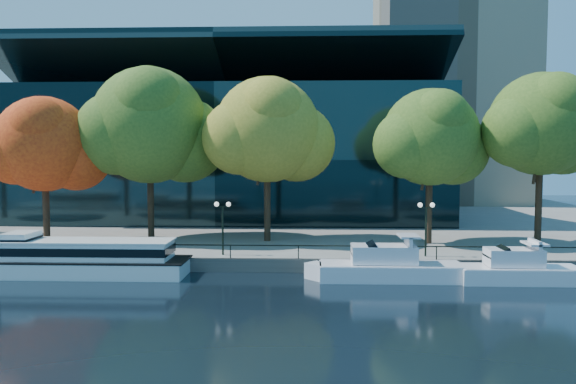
{
  "coord_description": "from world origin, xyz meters",
  "views": [
    {
      "loc": [
        5.88,
        -37.31,
        8.72
      ],
      "look_at": [
        4.04,
        8.0,
        5.54
      ],
      "focal_mm": 35.0,
      "sensor_mm": 36.0,
      "label": 1
    }
  ],
  "objects_px": {
    "tree_3": "(269,132)",
    "tree_4": "(432,139)",
    "tour_boat": "(77,257)",
    "cruiser_far": "(514,269)",
    "lamp_1": "(223,216)",
    "tree_1": "(46,146)",
    "lamp_2": "(426,217)",
    "cruiser_near": "(384,266)",
    "tree_5": "(543,126)",
    "tree_2": "(152,128)"
  },
  "relations": [
    {
      "from": "tree_1",
      "to": "lamp_1",
      "type": "relative_size",
      "value": 3.1
    },
    {
      "from": "tree_1",
      "to": "tree_3",
      "type": "relative_size",
      "value": 0.87
    },
    {
      "from": "tour_boat",
      "to": "cruiser_near",
      "type": "distance_m",
      "value": 21.61
    },
    {
      "from": "tour_boat",
      "to": "tree_4",
      "type": "height_order",
      "value": "tree_4"
    },
    {
      "from": "cruiser_near",
      "to": "cruiser_far",
      "type": "height_order",
      "value": "cruiser_near"
    },
    {
      "from": "lamp_1",
      "to": "tree_5",
      "type": "bearing_deg",
      "value": 12.42
    },
    {
      "from": "cruiser_near",
      "to": "tree_3",
      "type": "relative_size",
      "value": 0.76
    },
    {
      "from": "tree_1",
      "to": "tree_5",
      "type": "xyz_separation_m",
      "value": [
        41.72,
        0.74,
        1.62
      ]
    },
    {
      "from": "cruiser_near",
      "to": "tree_4",
      "type": "bearing_deg",
      "value": 62.0
    },
    {
      "from": "tree_1",
      "to": "tree_5",
      "type": "distance_m",
      "value": 41.76
    },
    {
      "from": "lamp_2",
      "to": "tree_4",
      "type": "bearing_deg",
      "value": 74.85
    },
    {
      "from": "tree_4",
      "to": "lamp_1",
      "type": "relative_size",
      "value": 3.26
    },
    {
      "from": "tree_4",
      "to": "cruiser_near",
      "type": "bearing_deg",
      "value": -118.0
    },
    {
      "from": "cruiser_near",
      "to": "tree_1",
      "type": "bearing_deg",
      "value": 162.69
    },
    {
      "from": "tree_5",
      "to": "lamp_1",
      "type": "xyz_separation_m",
      "value": [
        -25.9,
        -5.71,
        -6.94
      ]
    },
    {
      "from": "tree_3",
      "to": "tree_4",
      "type": "distance_m",
      "value": 13.87
    },
    {
      "from": "tour_boat",
      "to": "tree_5",
      "type": "bearing_deg",
      "value": 13.88
    },
    {
      "from": "cruiser_near",
      "to": "lamp_1",
      "type": "xyz_separation_m",
      "value": [
        -11.7,
        3.61,
        3.01
      ]
    },
    {
      "from": "tree_1",
      "to": "cruiser_far",
      "type": "bearing_deg",
      "value": -14.05
    },
    {
      "from": "tree_1",
      "to": "lamp_1",
      "type": "distance_m",
      "value": 17.41
    },
    {
      "from": "tree_5",
      "to": "lamp_1",
      "type": "bearing_deg",
      "value": -167.58
    },
    {
      "from": "tree_2",
      "to": "lamp_2",
      "type": "xyz_separation_m",
      "value": [
        22.65,
        -7.46,
        -6.95
      ]
    },
    {
      "from": "tour_boat",
      "to": "tree_5",
      "type": "xyz_separation_m",
      "value": [
        35.81,
        8.85,
        9.6
      ]
    },
    {
      "from": "tour_boat",
      "to": "lamp_1",
      "type": "relative_size",
      "value": 4.05
    },
    {
      "from": "tree_4",
      "to": "lamp_2",
      "type": "distance_m",
      "value": 8.63
    },
    {
      "from": "tree_3",
      "to": "tree_4",
      "type": "xyz_separation_m",
      "value": [
        13.83,
        -0.74,
        -0.67
      ]
    },
    {
      "from": "cruiser_near",
      "to": "tree_4",
      "type": "height_order",
      "value": "tree_4"
    },
    {
      "from": "tree_5",
      "to": "lamp_2",
      "type": "relative_size",
      "value": 3.57
    },
    {
      "from": "tree_5",
      "to": "cruiser_near",
      "type": "bearing_deg",
      "value": -146.73
    },
    {
      "from": "tree_2",
      "to": "tree_5",
      "type": "distance_m",
      "value": 33.39
    },
    {
      "from": "lamp_1",
      "to": "tree_3",
      "type": "bearing_deg",
      "value": 66.09
    },
    {
      "from": "tour_boat",
      "to": "cruiser_far",
      "type": "bearing_deg",
      "value": -1.75
    },
    {
      "from": "cruiser_far",
      "to": "tree_4",
      "type": "bearing_deg",
      "value": 108.54
    },
    {
      "from": "tree_1",
      "to": "tree_3",
      "type": "distance_m",
      "value": 18.98
    },
    {
      "from": "tour_boat",
      "to": "tree_2",
      "type": "relative_size",
      "value": 1.07
    },
    {
      "from": "tour_boat",
      "to": "cruiser_far",
      "type": "relative_size",
      "value": 1.82
    },
    {
      "from": "tour_boat",
      "to": "lamp_2",
      "type": "bearing_deg",
      "value": 7.14
    },
    {
      "from": "tree_3",
      "to": "tree_4",
      "type": "bearing_deg",
      "value": -3.05
    },
    {
      "from": "cruiser_near",
      "to": "tree_3",
      "type": "distance_m",
      "value": 16.6
    },
    {
      "from": "cruiser_far",
      "to": "tree_4",
      "type": "height_order",
      "value": "tree_4"
    },
    {
      "from": "tree_1",
      "to": "tree_2",
      "type": "height_order",
      "value": "tree_2"
    },
    {
      "from": "tree_1",
      "to": "tree_5",
      "type": "relative_size",
      "value": 0.87
    },
    {
      "from": "tree_3",
      "to": "tree_5",
      "type": "xyz_separation_m",
      "value": [
        22.87,
        -1.13,
        0.4
      ]
    },
    {
      "from": "tree_4",
      "to": "lamp_2",
      "type": "height_order",
      "value": "tree_4"
    },
    {
      "from": "cruiser_far",
      "to": "tree_3",
      "type": "distance_m",
      "value": 22.54
    },
    {
      "from": "tour_boat",
      "to": "tree_1",
      "type": "relative_size",
      "value": 1.31
    },
    {
      "from": "tree_3",
      "to": "lamp_1",
      "type": "height_order",
      "value": "tree_3"
    },
    {
      "from": "tree_1",
      "to": "lamp_1",
      "type": "bearing_deg",
      "value": -17.43
    },
    {
      "from": "cruiser_near",
      "to": "lamp_2",
      "type": "distance_m",
      "value": 5.87
    },
    {
      "from": "tour_boat",
      "to": "tree_4",
      "type": "bearing_deg",
      "value": 19.06
    }
  ]
}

